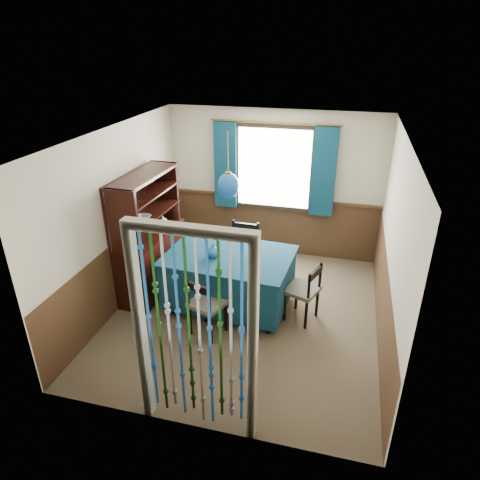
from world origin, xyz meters
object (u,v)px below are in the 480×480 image
(vase_table, at_px, (213,251))
(chair_near, at_px, (206,305))
(chair_far, at_px, (242,252))
(bowl_shelf, at_px, (143,217))
(chair_left, at_px, (168,267))
(chair_right, at_px, (304,291))
(vase_sideboard, at_px, (163,220))
(pendant_lamp, at_px, (228,186))
(dining_table, at_px, (229,277))
(sideboard, at_px, (150,251))

(vase_table, bearing_deg, chair_near, -82.24)
(chair_far, relative_size, bowl_shelf, 4.22)
(chair_left, distance_m, vase_table, 0.95)
(chair_right, relative_size, vase_sideboard, 5.19)
(chair_left, relative_size, pendant_lamp, 0.95)
(dining_table, xyz_separation_m, sideboard, (-1.28, 0.18, 0.15))
(chair_right, distance_m, sideboard, 2.35)
(vase_table, height_order, bowl_shelf, bowl_shelf)
(chair_far, relative_size, pendant_lamp, 1.12)
(dining_table, relative_size, chair_far, 1.87)
(pendant_lamp, bearing_deg, chair_near, -99.13)
(vase_sideboard, bearing_deg, chair_far, 7.44)
(vase_table, bearing_deg, vase_sideboard, 147.23)
(vase_sideboard, bearing_deg, chair_near, -48.64)
(chair_far, distance_m, sideboard, 1.40)
(sideboard, xyz_separation_m, pendant_lamp, (1.28, -0.18, 1.19))
(chair_left, xyz_separation_m, chair_right, (2.04, -0.17, 0.02))
(chair_left, bearing_deg, chair_far, 110.73)
(chair_right, xyz_separation_m, vase_table, (-1.25, -0.04, 0.46))
(chair_far, bearing_deg, chair_left, 33.47)
(chair_near, bearing_deg, chair_far, 104.79)
(chair_near, distance_m, chair_left, 1.19)
(sideboard, relative_size, vase_table, 10.58)
(chair_far, distance_m, vase_sideboard, 1.33)
(sideboard, distance_m, pendant_lamp, 1.76)
(chair_far, height_order, vase_table, vase_table)
(dining_table, distance_m, pendant_lamp, 1.34)
(pendant_lamp, bearing_deg, chair_left, 173.57)
(dining_table, bearing_deg, sideboard, 176.12)
(chair_left, bearing_deg, sideboard, -113.77)
(chair_near, xyz_separation_m, chair_left, (-0.87, 0.81, -0.02))
(chair_left, xyz_separation_m, sideboard, (-0.29, 0.07, 0.19))
(chair_right, bearing_deg, vase_table, 111.82)
(bowl_shelf, bearing_deg, vase_sideboard, 90.00)
(chair_near, xyz_separation_m, sideboard, (-1.16, 0.87, 0.17))
(sideboard, xyz_separation_m, bowl_shelf, (0.06, -0.22, 0.64))
(pendant_lamp, height_order, bowl_shelf, pendant_lamp)
(sideboard, bearing_deg, vase_table, -11.66)
(vase_table, xyz_separation_m, bowl_shelf, (-1.02, 0.06, 0.36))
(pendant_lamp, bearing_deg, sideboard, 172.05)
(dining_table, xyz_separation_m, pendant_lamp, (-0.00, -0.00, 1.34))
(bowl_shelf, relative_size, vase_sideboard, 1.39)
(bowl_shelf, bearing_deg, pendant_lamp, 1.91)
(pendant_lamp, bearing_deg, vase_sideboard, 155.32)
(dining_table, distance_m, vase_sideboard, 1.43)
(chair_right, bearing_deg, chair_near, 138.54)
(chair_far, relative_size, chair_right, 1.13)
(pendant_lamp, relative_size, vase_table, 4.96)
(chair_right, relative_size, pendant_lamp, 0.99)
(pendant_lamp, height_order, vase_sideboard, pendant_lamp)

